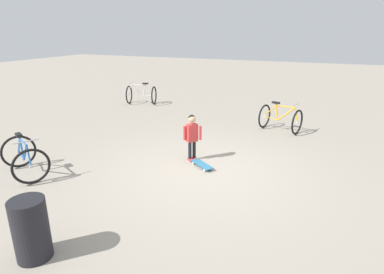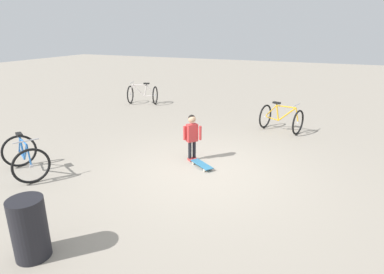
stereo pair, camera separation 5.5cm
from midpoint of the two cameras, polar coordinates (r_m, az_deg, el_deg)
The scene contains 7 objects.
ground_plane at distance 6.84m, azimuth 2.00°, elevation -6.05°, with size 50.00×50.00×0.00m, color #9E9384.
child_person at distance 7.18m, azimuth -0.21°, elevation 0.80°, with size 0.28×0.38×1.06m.
skateboard at distance 7.01m, azimuth 1.54°, elevation -4.87°, with size 0.52×0.62×0.07m.
bicycle_near at distance 9.72m, azimuth 15.19°, elevation 3.22°, with size 0.99×1.23×0.85m.
bicycle_mid at distance 13.04m, azimuth -9.05°, elevation 7.45°, with size 0.96×1.22×0.85m.
bicycle_far at distance 7.37m, azimuth -27.68°, elevation -3.21°, with size 1.13×1.28×0.85m.
trash_bin at distance 4.76m, azimuth -26.89°, elevation -14.35°, with size 0.45×0.45×0.84m, color black.
Camera 1 is at (-5.82, -2.18, 2.85)m, focal length 30.19 mm.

